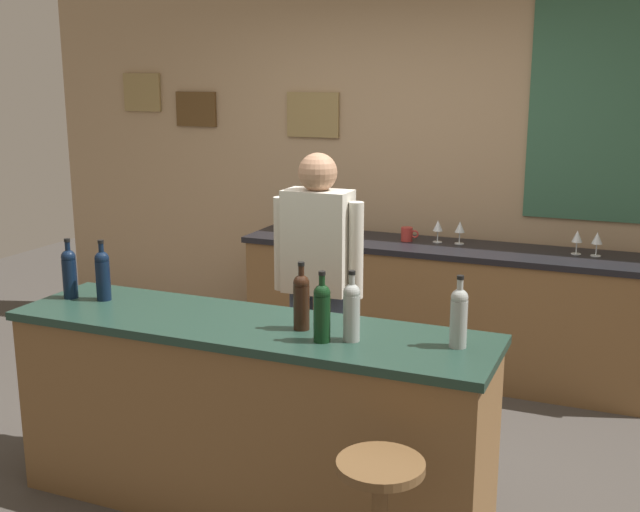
{
  "coord_description": "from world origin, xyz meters",
  "views": [
    {
      "loc": [
        1.62,
        -3.4,
        2.02
      ],
      "look_at": [
        0.0,
        0.45,
        1.05
      ],
      "focal_mm": 43.96,
      "sensor_mm": 36.0,
      "label": 1
    }
  ],
  "objects_px": {
    "wine_bottle_a": "(69,272)",
    "wine_glass_b": "(438,226)",
    "bartender": "(318,278)",
    "wine_glass_c": "(460,228)",
    "wine_glass_d": "(577,237)",
    "coffee_mug": "(407,234)",
    "wine_glass_a": "(355,223)",
    "wine_glass_e": "(597,239)",
    "wine_bottle_d": "(322,311)",
    "wine_bottle_e": "(352,310)",
    "wine_bottle_b": "(103,273)",
    "wine_bottle_f": "(459,315)",
    "wine_bottle_c": "(301,300)"
  },
  "relations": [
    {
      "from": "wine_bottle_a",
      "to": "wine_bottle_b",
      "type": "relative_size",
      "value": 1.0
    },
    {
      "from": "wine_bottle_a",
      "to": "wine_bottle_f",
      "type": "relative_size",
      "value": 1.0
    },
    {
      "from": "wine_glass_c",
      "to": "wine_glass_e",
      "type": "distance_m",
      "value": 0.88
    },
    {
      "from": "wine_glass_b",
      "to": "wine_bottle_d",
      "type": "bearing_deg",
      "value": -88.03
    },
    {
      "from": "wine_bottle_f",
      "to": "wine_glass_e",
      "type": "xyz_separation_m",
      "value": [
        0.41,
        2.06,
        -0.05
      ]
    },
    {
      "from": "wine_glass_b",
      "to": "wine_glass_e",
      "type": "relative_size",
      "value": 1.0
    },
    {
      "from": "wine_glass_a",
      "to": "wine_glass_d",
      "type": "distance_m",
      "value": 1.48
    },
    {
      "from": "coffee_mug",
      "to": "bartender",
      "type": "bearing_deg",
      "value": -95.39
    },
    {
      "from": "wine_bottle_d",
      "to": "wine_bottle_a",
      "type": "bearing_deg",
      "value": 175.27
    },
    {
      "from": "wine_bottle_a",
      "to": "wine_bottle_c",
      "type": "distance_m",
      "value": 1.28
    },
    {
      "from": "wine_bottle_a",
      "to": "wine_glass_b",
      "type": "bearing_deg",
      "value": 57.56
    },
    {
      "from": "wine_glass_e",
      "to": "wine_bottle_d",
      "type": "bearing_deg",
      "value": -113.26
    },
    {
      "from": "bartender",
      "to": "coffee_mug",
      "type": "xyz_separation_m",
      "value": [
        0.12,
        1.29,
        0.01
      ]
    },
    {
      "from": "wine_bottle_f",
      "to": "wine_glass_d",
      "type": "height_order",
      "value": "wine_bottle_f"
    },
    {
      "from": "wine_bottle_c",
      "to": "wine_bottle_f",
      "type": "xyz_separation_m",
      "value": [
        0.69,
        0.04,
        0.0
      ]
    },
    {
      "from": "wine_bottle_e",
      "to": "wine_bottle_d",
      "type": "bearing_deg",
      "value": -152.66
    },
    {
      "from": "wine_glass_e",
      "to": "wine_glass_d",
      "type": "bearing_deg",
      "value": 176.26
    },
    {
      "from": "wine_glass_d",
      "to": "coffee_mug",
      "type": "relative_size",
      "value": 1.24
    },
    {
      "from": "wine_bottle_b",
      "to": "wine_bottle_f",
      "type": "distance_m",
      "value": 1.79
    },
    {
      "from": "wine_glass_a",
      "to": "wine_glass_e",
      "type": "relative_size",
      "value": 1.0
    },
    {
      "from": "wine_bottle_a",
      "to": "wine_bottle_e",
      "type": "xyz_separation_m",
      "value": [
        1.53,
        -0.06,
        0.0
      ]
    },
    {
      "from": "bartender",
      "to": "wine_bottle_d",
      "type": "relative_size",
      "value": 5.29
    },
    {
      "from": "wine_bottle_e",
      "to": "wine_glass_e",
      "type": "bearing_deg",
      "value": 68.71
    },
    {
      "from": "bartender",
      "to": "wine_glass_c",
      "type": "height_order",
      "value": "bartender"
    },
    {
      "from": "wine_bottle_e",
      "to": "wine_bottle_f",
      "type": "height_order",
      "value": "same"
    },
    {
      "from": "wine_bottle_a",
      "to": "wine_bottle_e",
      "type": "relative_size",
      "value": 1.0
    },
    {
      "from": "wine_bottle_a",
      "to": "wine_bottle_e",
      "type": "distance_m",
      "value": 1.54
    },
    {
      "from": "wine_bottle_a",
      "to": "wine_glass_b",
      "type": "height_order",
      "value": "wine_bottle_a"
    },
    {
      "from": "bartender",
      "to": "wine_bottle_b",
      "type": "distance_m",
      "value": 1.14
    },
    {
      "from": "wine_bottle_c",
      "to": "wine_bottle_e",
      "type": "bearing_deg",
      "value": -12.61
    },
    {
      "from": "wine_bottle_f",
      "to": "wine_bottle_d",
      "type": "bearing_deg",
      "value": -164.21
    },
    {
      "from": "wine_bottle_d",
      "to": "wine_glass_a",
      "type": "bearing_deg",
      "value": 106.77
    },
    {
      "from": "wine_bottle_d",
      "to": "wine_bottle_e",
      "type": "xyz_separation_m",
      "value": [
        0.11,
        0.06,
        0.0
      ]
    },
    {
      "from": "wine_bottle_a",
      "to": "wine_glass_b",
      "type": "distance_m",
      "value": 2.51
    },
    {
      "from": "wine_glass_d",
      "to": "wine_bottle_b",
      "type": "bearing_deg",
      "value": -135.1
    },
    {
      "from": "coffee_mug",
      "to": "wine_glass_b",
      "type": "bearing_deg",
      "value": 10.62
    },
    {
      "from": "wine_bottle_b",
      "to": "coffee_mug",
      "type": "height_order",
      "value": "wine_bottle_b"
    },
    {
      "from": "wine_bottle_a",
      "to": "wine_bottle_c",
      "type": "height_order",
      "value": "same"
    },
    {
      "from": "wine_bottle_b",
      "to": "wine_bottle_c",
      "type": "xyz_separation_m",
      "value": [
        1.1,
        -0.04,
        0.0
      ]
    },
    {
      "from": "wine_bottle_c",
      "to": "wine_bottle_e",
      "type": "relative_size",
      "value": 1.0
    },
    {
      "from": "wine_bottle_a",
      "to": "wine_bottle_b",
      "type": "bearing_deg",
      "value": 11.46
    },
    {
      "from": "wine_bottle_a",
      "to": "wine_bottle_d",
      "type": "relative_size",
      "value": 1.0
    },
    {
      "from": "wine_glass_c",
      "to": "wine_bottle_f",
      "type": "bearing_deg",
      "value": -77.25
    },
    {
      "from": "wine_glass_c",
      "to": "coffee_mug",
      "type": "xyz_separation_m",
      "value": [
        -0.35,
        -0.05,
        -0.06
      ]
    },
    {
      "from": "wine_glass_d",
      "to": "wine_glass_e",
      "type": "relative_size",
      "value": 1.0
    },
    {
      "from": "wine_bottle_a",
      "to": "wine_glass_d",
      "type": "bearing_deg",
      "value": 43.05
    },
    {
      "from": "wine_bottle_b",
      "to": "wine_bottle_d",
      "type": "relative_size",
      "value": 1.0
    },
    {
      "from": "wine_glass_e",
      "to": "wine_bottle_b",
      "type": "bearing_deg",
      "value": -136.83
    },
    {
      "from": "wine_bottle_b",
      "to": "wine_glass_b",
      "type": "xyz_separation_m",
      "value": [
        1.17,
        2.08,
        -0.05
      ]
    },
    {
      "from": "wine_bottle_c",
      "to": "coffee_mug",
      "type": "xyz_separation_m",
      "value": [
        -0.13,
        2.08,
        -0.11
      ]
    }
  ]
}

